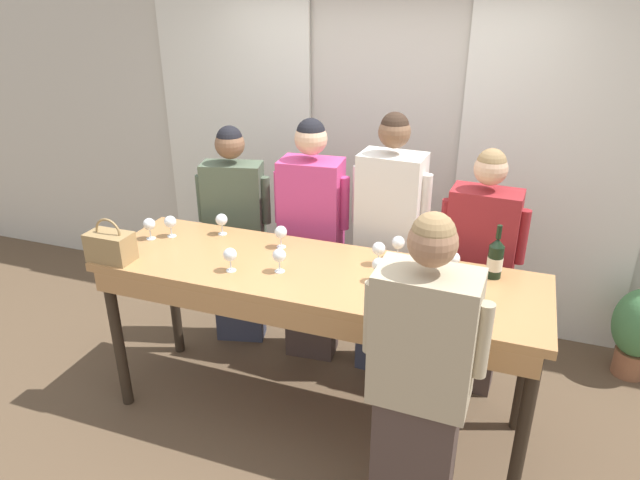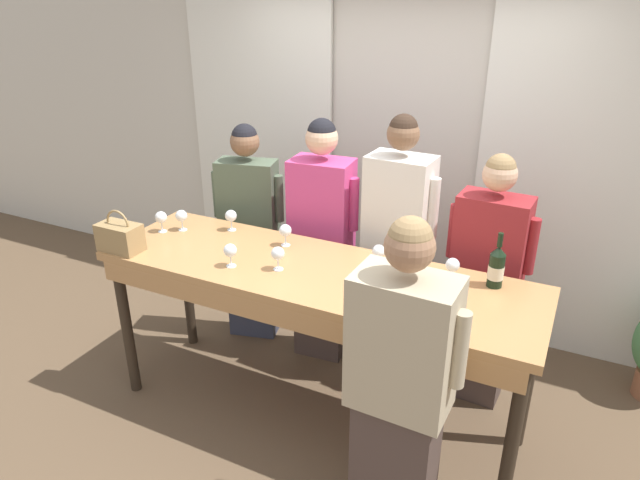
% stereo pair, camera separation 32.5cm
% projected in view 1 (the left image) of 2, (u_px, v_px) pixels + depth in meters
% --- Properties ---
extents(ground_plane, '(18.00, 18.00, 0.00)m').
position_uv_depth(ground_plane, '(316.00, 414.00, 3.68)').
color(ground_plane, brown).
extents(wall_back, '(12.00, 0.06, 2.80)m').
position_uv_depth(wall_back, '(383.00, 144.00, 4.42)').
color(wall_back, beige).
rests_on(wall_back, ground_plane).
extents(curtain_panel_left, '(1.31, 0.03, 2.69)m').
position_uv_depth(curtain_panel_left, '(237.00, 140.00, 4.77)').
color(curtain_panel_left, white).
rests_on(curtain_panel_left, ground_plane).
extents(curtain_panel_right, '(1.31, 0.03, 2.69)m').
position_uv_depth(curtain_panel_right, '(552.00, 170.00, 4.00)').
color(curtain_panel_right, white).
rests_on(curtain_panel_right, ground_plane).
extents(tasting_bar, '(2.58, 0.77, 1.05)m').
position_uv_depth(tasting_bar, '(314.00, 288.00, 3.27)').
color(tasting_bar, '#B27F4C').
rests_on(tasting_bar, ground_plane).
extents(wine_bottle, '(0.09, 0.09, 0.31)m').
position_uv_depth(wine_bottle, '(495.00, 259.00, 3.12)').
color(wine_bottle, black).
rests_on(wine_bottle, tasting_bar).
extents(handbag, '(0.26, 0.15, 0.26)m').
position_uv_depth(handbag, '(110.00, 246.00, 3.32)').
color(handbag, '#997A4C').
rests_on(handbag, tasting_bar).
extents(wine_glass_front_left, '(0.08, 0.08, 0.14)m').
position_uv_depth(wine_glass_front_left, '(222.00, 220.00, 3.67)').
color(wine_glass_front_left, white).
rests_on(wine_glass_front_left, tasting_bar).
extents(wine_glass_front_mid, '(0.08, 0.08, 0.14)m').
position_uv_depth(wine_glass_front_mid, '(281.00, 233.00, 3.48)').
color(wine_glass_front_mid, white).
rests_on(wine_glass_front_mid, tasting_bar).
extents(wine_glass_front_right, '(0.08, 0.08, 0.14)m').
position_uv_depth(wine_glass_front_right, '(230.00, 255.00, 3.19)').
color(wine_glass_front_right, white).
rests_on(wine_glass_front_right, tasting_bar).
extents(wine_glass_center_left, '(0.08, 0.08, 0.14)m').
position_uv_depth(wine_glass_center_left, '(170.00, 222.00, 3.63)').
color(wine_glass_center_left, white).
rests_on(wine_glass_center_left, tasting_bar).
extents(wine_glass_center_mid, '(0.08, 0.08, 0.14)m').
position_uv_depth(wine_glass_center_mid, '(398.00, 243.00, 3.34)').
color(wine_glass_center_mid, white).
rests_on(wine_glass_center_mid, tasting_bar).
extents(wine_glass_center_right, '(0.08, 0.08, 0.14)m').
position_uv_depth(wine_glass_center_right, '(379.00, 265.00, 3.08)').
color(wine_glass_center_right, white).
rests_on(wine_glass_center_right, tasting_bar).
extents(wine_glass_back_left, '(0.08, 0.08, 0.14)m').
position_uv_depth(wine_glass_back_left, '(279.00, 256.00, 3.18)').
color(wine_glass_back_left, white).
rests_on(wine_glass_back_left, tasting_bar).
extents(wine_glass_back_mid, '(0.08, 0.08, 0.14)m').
position_uv_depth(wine_glass_back_mid, '(422.00, 263.00, 3.10)').
color(wine_glass_back_mid, white).
rests_on(wine_glass_back_mid, tasting_bar).
extents(wine_glass_back_right, '(0.08, 0.08, 0.14)m').
position_uv_depth(wine_glass_back_right, '(149.00, 225.00, 3.60)').
color(wine_glass_back_right, white).
rests_on(wine_glass_back_right, tasting_bar).
extents(wine_glass_near_host, '(0.08, 0.08, 0.14)m').
position_uv_depth(wine_glass_near_host, '(453.00, 259.00, 3.15)').
color(wine_glass_near_host, white).
rests_on(wine_glass_near_host, tasting_bar).
extents(wine_glass_by_bottle, '(0.08, 0.08, 0.14)m').
position_uv_depth(wine_glass_by_bottle, '(450.00, 308.00, 2.67)').
color(wine_glass_by_bottle, white).
rests_on(wine_glass_by_bottle, tasting_bar).
extents(wine_glass_by_handbag, '(0.08, 0.08, 0.14)m').
position_uv_depth(wine_glass_by_handbag, '(379.00, 249.00, 3.26)').
color(wine_glass_by_handbag, white).
rests_on(wine_glass_by_handbag, tasting_bar).
extents(guest_olive_jacket, '(0.53, 0.31, 1.67)m').
position_uv_depth(guest_olive_jacket, '(236.00, 235.00, 4.15)').
color(guest_olive_jacket, '#383D51').
rests_on(guest_olive_jacket, ground_plane).
extents(guest_pink_top, '(0.53, 0.30, 1.76)m').
position_uv_depth(guest_pink_top, '(312.00, 242.00, 3.95)').
color(guest_pink_top, '#473833').
rests_on(guest_pink_top, ground_plane).
extents(guest_cream_sweater, '(0.52, 0.29, 1.84)m').
position_uv_depth(guest_cream_sweater, '(388.00, 248.00, 3.77)').
color(guest_cream_sweater, '#383D51').
rests_on(guest_cream_sweater, ground_plane).
extents(guest_striped_shirt, '(0.53, 0.26, 1.67)m').
position_uv_depth(guest_striped_shirt, '(477.00, 274.00, 3.62)').
color(guest_striped_shirt, '#473833').
rests_on(guest_striped_shirt, ground_plane).
extents(host_pouring, '(0.56, 0.28, 1.71)m').
position_uv_depth(host_pouring, '(420.00, 386.00, 2.59)').
color(host_pouring, '#473833').
rests_on(host_pouring, ground_plane).
extents(potted_plant, '(0.35, 0.35, 0.67)m').
position_uv_depth(potted_plant, '(639.00, 328.00, 3.91)').
color(potted_plant, '#935B3D').
rests_on(potted_plant, ground_plane).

